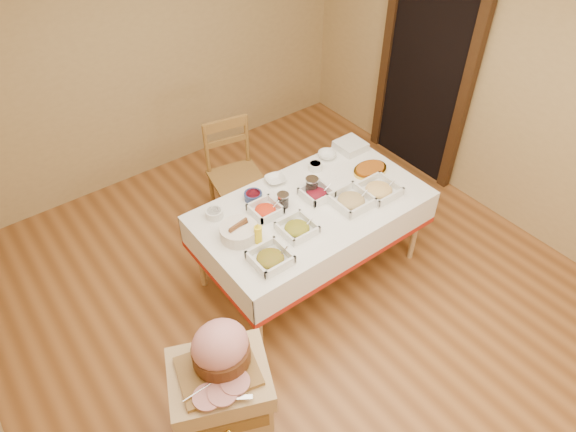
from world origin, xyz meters
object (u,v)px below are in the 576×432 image
at_px(preserve_jar_right, 312,186).
at_px(brass_platter, 370,169).
at_px(bread_basket, 239,232).
at_px(ham_on_board, 220,350).
at_px(preserve_jar_left, 283,201).
at_px(dining_chair, 235,174).
at_px(butcher_cart, 224,403).
at_px(dining_table, 312,220).
at_px(plate_stack, 350,146).
at_px(mustard_bottle, 258,234).

distance_m(preserve_jar_right, brass_platter, 0.57).
xyz_separation_m(preserve_jar_right, bread_basket, (-0.75, -0.08, -0.01)).
relative_size(ham_on_board, preserve_jar_left, 3.86).
bearing_deg(brass_platter, dining_chair, 129.55).
height_order(ham_on_board, preserve_jar_right, ham_on_board).
xyz_separation_m(butcher_cart, ham_on_board, (0.05, 0.04, 0.48)).
height_order(dining_table, plate_stack, plate_stack).
distance_m(preserve_jar_left, preserve_jar_right, 0.29).
bearing_deg(mustard_bottle, dining_chair, 66.57).
distance_m(ham_on_board, plate_stack, 2.39).
relative_size(ham_on_board, preserve_jar_right, 3.43).
height_order(preserve_jar_left, bread_basket, bread_basket).
bearing_deg(preserve_jar_right, preserve_jar_left, -179.74).
height_order(butcher_cart, plate_stack, plate_stack).
relative_size(preserve_jar_left, plate_stack, 0.51).
bearing_deg(brass_platter, ham_on_board, -156.92).
bearing_deg(ham_on_board, brass_platter, 23.08).
bearing_deg(ham_on_board, plate_stack, 29.86).
distance_m(butcher_cart, mustard_bottle, 1.16).
bearing_deg(butcher_cart, bread_basket, 51.12).
distance_m(preserve_jar_left, bread_basket, 0.47).
bearing_deg(dining_table, bread_basket, 176.42).
bearing_deg(preserve_jar_left, brass_platter, -5.48).
distance_m(dining_table, ham_on_board, 1.58).
bearing_deg(dining_chair, bread_basket, -120.19).
distance_m(dining_table, bread_basket, 0.69).
xyz_separation_m(butcher_cart, preserve_jar_left, (1.17, 0.96, 0.36)).
bearing_deg(preserve_jar_right, brass_platter, -8.35).
xyz_separation_m(preserve_jar_left, bread_basket, (-0.46, -0.08, -0.00)).
relative_size(butcher_cart, bread_basket, 2.90).
height_order(dining_chair, brass_platter, dining_chair).
distance_m(dining_chair, brass_platter, 1.24).
relative_size(preserve_jar_right, brass_platter, 0.43).
distance_m(ham_on_board, bread_basket, 1.08).
xyz_separation_m(dining_table, butcher_cart, (-1.37, -0.84, -0.14)).
bearing_deg(mustard_bottle, ham_on_board, -136.18).
relative_size(bread_basket, brass_platter, 0.88).
bearing_deg(dining_table, plate_stack, 27.15).
xyz_separation_m(dining_table, plate_stack, (0.75, 0.38, 0.20)).
bearing_deg(preserve_jar_left, dining_table, -32.03).
bearing_deg(preserve_jar_right, butcher_cart, -146.55).
height_order(preserve_jar_left, mustard_bottle, mustard_bottle).
bearing_deg(preserve_jar_right, ham_on_board, -146.71).
bearing_deg(ham_on_board, dining_chair, 55.84).
bearing_deg(ham_on_board, mustard_bottle, 43.82).
bearing_deg(preserve_jar_left, ham_on_board, -140.54).
bearing_deg(bread_basket, butcher_cart, -128.88).
bearing_deg(mustard_bottle, butcher_cart, -136.49).
distance_m(dining_table, preserve_jar_right, 0.27).
bearing_deg(brass_platter, preserve_jar_left, 174.52).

